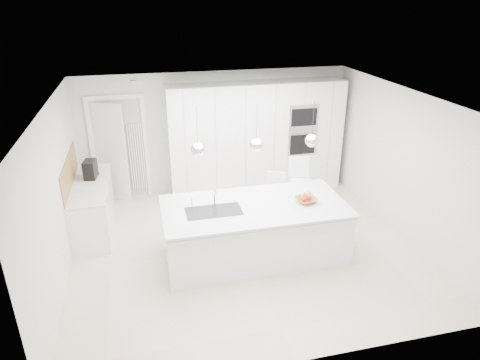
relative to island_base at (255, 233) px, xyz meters
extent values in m
plane|color=beige|center=(-0.10, 0.30, -0.43)|extent=(5.50, 5.50, 0.00)
plane|color=silver|center=(-0.10, 2.80, 0.82)|extent=(5.50, 0.00, 5.50)
plane|color=silver|center=(-2.85, 0.30, 0.82)|extent=(0.00, 5.00, 5.00)
plane|color=white|center=(-0.10, 0.30, 2.07)|extent=(5.50, 5.50, 0.00)
cube|color=white|center=(0.70, 2.50, 0.72)|extent=(3.60, 0.60, 2.30)
cube|color=white|center=(-2.30, 2.72, 0.57)|extent=(0.76, 0.38, 2.00)
cube|color=white|center=(-2.55, 1.50, 0.00)|extent=(0.60, 1.80, 0.86)
cube|color=white|center=(-2.55, 1.50, 0.45)|extent=(0.62, 1.82, 0.04)
cube|color=#A67331|center=(-2.84, 1.50, 0.72)|extent=(0.02, 1.80, 0.50)
cube|color=white|center=(0.00, 0.00, 0.00)|extent=(2.80, 1.20, 0.86)
cube|color=white|center=(0.00, 0.05, 0.45)|extent=(2.84, 1.40, 0.04)
cylinder|color=white|center=(-0.60, 0.20, 0.62)|extent=(0.02, 0.02, 0.30)
sphere|color=white|center=(-0.85, 0.00, 1.47)|extent=(0.20, 0.20, 0.20)
sphere|color=white|center=(0.00, 0.00, 1.47)|extent=(0.20, 0.20, 0.20)
sphere|color=white|center=(0.85, 0.00, 1.47)|extent=(0.20, 0.20, 0.20)
imported|color=#A67331|center=(0.81, -0.04, 0.51)|extent=(0.39, 0.39, 0.08)
cube|color=black|center=(-2.53, 1.74, 0.63)|extent=(0.24, 0.33, 0.33)
sphere|color=#A91C1F|center=(0.80, -0.02, 0.54)|extent=(0.08, 0.08, 0.08)
sphere|color=#A91C1F|center=(0.76, -0.07, 0.54)|extent=(0.08, 0.08, 0.08)
sphere|color=#A91C1F|center=(0.86, -0.03, 0.54)|extent=(0.08, 0.08, 0.08)
sphere|color=#A91C1F|center=(0.81, 0.00, 0.54)|extent=(0.07, 0.07, 0.07)
torus|color=gold|center=(0.82, -0.02, 0.59)|extent=(0.24, 0.17, 0.21)
camera|label=1|loc=(-1.59, -5.62, 3.48)|focal=32.00mm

